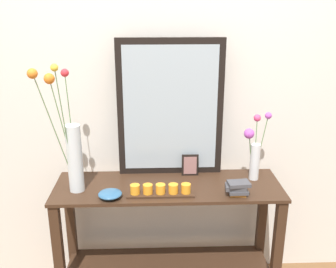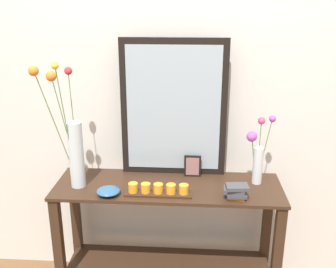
# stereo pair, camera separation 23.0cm
# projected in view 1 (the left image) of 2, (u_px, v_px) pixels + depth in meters

# --- Properties ---
(wall_back) EXTENTS (6.40, 0.08, 2.70)m
(wall_back) POSITION_uv_depth(u_px,v_px,m) (166.00, 89.00, 2.56)
(wall_back) COLOR silver
(wall_back) RESTS_ON ground
(console_table) EXTENTS (1.39, 0.44, 0.83)m
(console_table) POSITION_uv_depth(u_px,v_px,m) (168.00, 230.00, 2.51)
(console_table) COLOR #382316
(console_table) RESTS_ON ground
(mirror_leaning) EXTENTS (0.66, 0.03, 0.87)m
(mirror_leaning) POSITION_uv_depth(u_px,v_px,m) (170.00, 109.00, 2.45)
(mirror_leaning) COLOR black
(mirror_leaning) RESTS_ON console_table
(tall_vase_left) EXTENTS (0.22, 0.27, 0.77)m
(tall_vase_left) POSITION_uv_depth(u_px,v_px,m) (71.00, 148.00, 2.25)
(tall_vase_left) COLOR silver
(tall_vase_left) RESTS_ON console_table
(vase_right) EXTENTS (0.17, 0.12, 0.43)m
(vase_right) POSITION_uv_depth(u_px,v_px,m) (255.00, 151.00, 2.44)
(vase_right) COLOR silver
(vase_right) RESTS_ON console_table
(candle_tray) EXTENTS (0.39, 0.09, 0.07)m
(candle_tray) POSITION_uv_depth(u_px,v_px,m) (161.00, 191.00, 2.28)
(candle_tray) COLOR #382316
(candle_tray) RESTS_ON console_table
(picture_frame_small) EXTENTS (0.11, 0.01, 0.14)m
(picture_frame_small) POSITION_uv_depth(u_px,v_px,m) (190.00, 165.00, 2.52)
(picture_frame_small) COLOR black
(picture_frame_small) RESTS_ON console_table
(decorative_bowl) EXTENTS (0.14, 0.14, 0.04)m
(decorative_bowl) POSITION_uv_depth(u_px,v_px,m) (110.00, 194.00, 2.25)
(decorative_bowl) COLOR #2D5B84
(decorative_bowl) RESTS_ON console_table
(book_stack) EXTENTS (0.14, 0.10, 0.08)m
(book_stack) POSITION_uv_depth(u_px,v_px,m) (237.00, 188.00, 2.28)
(book_stack) COLOR orange
(book_stack) RESTS_ON console_table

